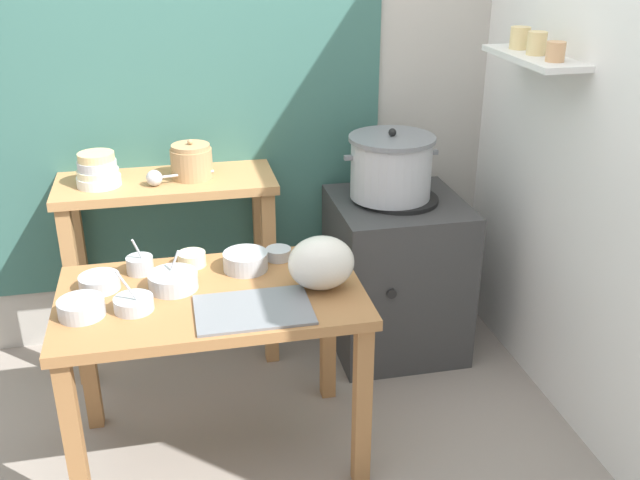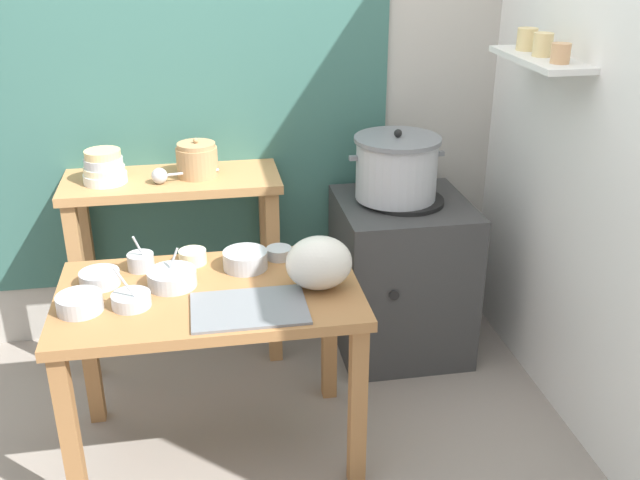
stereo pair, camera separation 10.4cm
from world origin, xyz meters
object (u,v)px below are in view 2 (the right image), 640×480
back_shelf_table (175,223)px  prep_bowl_8 (141,261)px  prep_bowl_3 (79,302)px  prep_table (211,316)px  steamer_pot (396,167)px  ladle (163,176)px  prep_bowl_2 (131,299)px  stove_block (401,275)px  serving_tray (249,308)px  prep_bowl_6 (279,252)px  prep_bowl_5 (193,256)px  bowl_stack_enamel (104,168)px  clay_pot (197,160)px  prep_bowl_1 (172,277)px  prep_bowl_0 (100,278)px  plastic_bag (319,263)px  prep_bowl_7 (322,253)px  prep_bowl_4 (245,259)px

back_shelf_table → prep_bowl_8: back_shelf_table is taller
prep_bowl_3 → back_shelf_table: bearing=69.8°
prep_table → back_shelf_table: 0.78m
steamer_pot → ladle: size_ratio=1.50×
prep_bowl_3 → prep_bowl_2: bearing=1.2°
stove_block → prep_bowl_2: 1.43m
serving_tray → prep_bowl_6: (0.15, 0.40, 0.02)m
prep_table → prep_bowl_2: 0.31m
steamer_pot → prep_bowl_3: bearing=-150.8°
back_shelf_table → stove_block: size_ratio=1.23×
back_shelf_table → prep_bowl_5: 0.54m
prep_table → bowl_stack_enamel: bowl_stack_enamel is taller
clay_pot → prep_bowl_1: (-0.12, -0.71, -0.22)m
ladle → prep_bowl_6: bearing=-46.1°
serving_tray → prep_bowl_6: size_ratio=3.96×
clay_pot → prep_bowl_1: bearing=-99.6°
prep_bowl_0 → prep_bowl_5: (0.34, 0.13, 0.00)m
clay_pot → serving_tray: size_ratio=0.46×
plastic_bag → prep_bowl_3: 0.84m
prep_bowl_3 → serving_tray: bearing=-9.0°
prep_bowl_3 → prep_bowl_8: bearing=57.2°
prep_table → ladle: size_ratio=3.75×
steamer_pot → prep_bowl_7: (-0.43, -0.49, -0.17)m
prep_table → clay_pot: (-0.01, 0.77, 0.37)m
serving_tray → prep_bowl_5: bearing=114.5°
clay_pot → prep_bowl_7: (0.46, -0.60, -0.22)m
steamer_pot → prep_bowl_3: 1.52m
bowl_stack_enamel → ladle: 0.26m
prep_bowl_1 → prep_bowl_7: (0.58, 0.11, 0.00)m
ladle → prep_bowl_7: size_ratio=2.92×
prep_bowl_4 → prep_bowl_8: bearing=171.8°
stove_block → serving_tray: stove_block is taller
prep_bowl_1 → prep_bowl_8: prep_bowl_8 is taller
bowl_stack_enamel → prep_bowl_1: size_ratio=1.05×
prep_bowl_1 → back_shelf_table: bearing=89.9°
serving_tray → prep_bowl_8: (-0.38, 0.39, 0.03)m
back_shelf_table → prep_bowl_4: (0.28, -0.61, 0.08)m
bowl_stack_enamel → prep_bowl_7: bowl_stack_enamel is taller
clay_pot → prep_bowl_8: (-0.24, -0.55, -0.22)m
prep_bowl_3 → stove_block: bearing=27.8°
stove_block → prep_bowl_5: size_ratio=7.25×
bowl_stack_enamel → serving_tray: bearing=-59.4°
prep_bowl_0 → prep_bowl_3: bearing=-104.3°
bowl_stack_enamel → prep_bowl_7: bearing=-34.0°
serving_tray → prep_bowl_0: bearing=151.9°
bowl_stack_enamel → prep_bowl_6: bowl_stack_enamel is taller
stove_block → bowl_stack_enamel: bowl_stack_enamel is taller
prep_bowl_2 → prep_bowl_4: prep_bowl_2 is taller
prep_table → prep_bowl_1: bearing=156.5°
prep_table → bowl_stack_enamel: size_ratio=5.85×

